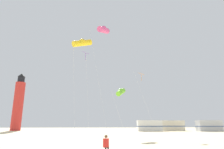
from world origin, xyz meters
The scene contains 10 objects.
kite_flyer_standing centered at (0.42, 5.70, 0.61)m, with size 0.43×0.55×1.16m.
kite_tube_gold centered at (-1.84, 14.29, 11.14)m, with size 2.50×1.99×11.85m.
kite_tube_lime centered at (3.62, 20.04, 6.31)m, with size 2.28×2.67×7.01m.
kite_diamond_violet centered at (-1.59, 20.40, 11.63)m, with size 1.51×1.51×12.44m.
kite_tube_rainbow centered at (0.69, 14.51, 13.10)m, with size 2.62×3.00×13.80m.
kite_diamond_orange centered at (7.32, 22.13, 9.27)m, with size 3.31×2.27×9.90m.
lighthouse_distant centered at (-21.86, 52.56, 7.84)m, with size 2.80×2.80×16.80m.
rv_van_white centered at (14.97, 44.42, 1.39)m, with size 6.56×2.70×2.80m.
rv_van_cream centered at (22.51, 47.24, 1.39)m, with size 6.54×2.63×2.80m.
rv_van_silver centered at (30.39, 42.17, 1.39)m, with size 6.45×2.37×2.80m.
Camera 1 is at (-0.60, -7.16, 1.82)m, focal length 30.99 mm.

